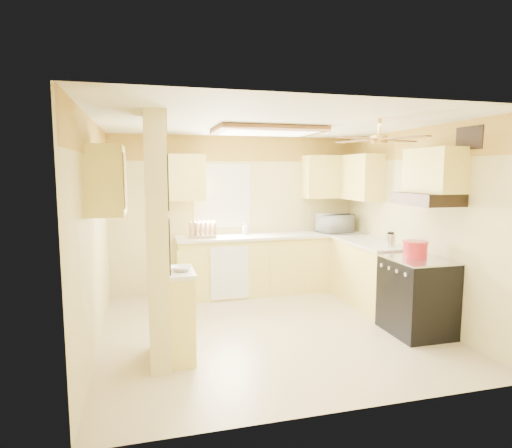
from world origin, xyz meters
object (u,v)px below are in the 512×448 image
object	(u,v)px
stove	(417,296)
kettle	(390,240)
microwave	(335,223)
bowl	(182,269)
dutch_oven	(415,249)

from	to	relation	value
stove	kettle	xyz separation A→B (m)	(0.04, 0.67, 0.57)
kettle	microwave	bearing A→B (deg)	94.70
stove	bowl	bearing A→B (deg)	-179.19
microwave	kettle	bearing A→B (deg)	86.22
dutch_oven	kettle	bearing A→B (deg)	86.31
stove	microwave	bearing A→B (deg)	92.29
stove	bowl	distance (m)	2.83
stove	microwave	size ratio (longest dim) A/B	1.70
kettle	dutch_oven	bearing A→B (deg)	-93.69
dutch_oven	kettle	world-z (taller)	kettle
microwave	bowl	xyz separation A→B (m)	(-2.70, -2.18, -0.13)
dutch_oven	kettle	xyz separation A→B (m)	(0.04, 0.59, 0.02)
bowl	kettle	xyz separation A→B (m)	(2.82, 0.71, 0.07)
bowl	kettle	size ratio (longest dim) A/B	0.99
bowl	microwave	bearing A→B (deg)	38.96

